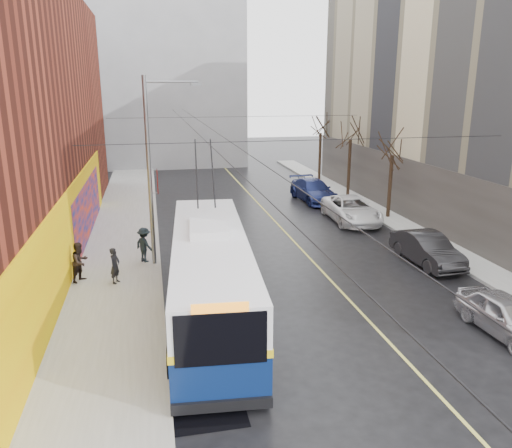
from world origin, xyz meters
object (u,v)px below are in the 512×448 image
(streetlight_pole, at_px, (153,168))
(parked_car_b, at_px, (427,249))
(parked_car_a, at_px, (507,316))
(following_car, at_px, (210,215))
(tree_near, at_px, (393,143))
(tree_far, at_px, (321,124))
(pedestrian_c, at_px, (144,245))
(parked_car_c, at_px, (351,209))
(parked_car_d, at_px, (313,190))
(pedestrian_b, at_px, (80,262))
(pedestrian_a, at_px, (115,266))
(trolleybus, at_px, (211,273))
(tree_mid, at_px, (351,130))

(streetlight_pole, relative_size, parked_car_b, 1.93)
(parked_car_a, height_order, following_car, following_car)
(streetlight_pole, distance_m, tree_near, 16.28)
(tree_far, distance_m, pedestrian_c, 25.52)
(parked_car_c, bearing_deg, following_car, 179.32)
(tree_near, xyz_separation_m, parked_car_a, (-3.20, -15.63, -4.27))
(parked_car_d, height_order, pedestrian_b, pedestrian_b)
(parked_car_a, bearing_deg, pedestrian_b, 150.07)
(pedestrian_a, bearing_deg, parked_car_b, -67.01)
(streetlight_pole, height_order, tree_near, streetlight_pole)
(tree_far, xyz_separation_m, trolleybus, (-13.21, -25.87, -3.45))
(parked_car_b, height_order, parked_car_c, parked_car_c)
(parked_car_c, distance_m, pedestrian_b, 17.52)
(tree_near, height_order, parked_car_b, tree_near)
(parked_car_c, bearing_deg, parked_car_a, -89.80)
(parked_car_a, relative_size, parked_car_c, 0.72)
(parked_car_b, bearing_deg, parked_car_d, 92.52)
(tree_far, xyz_separation_m, parked_car_c, (-2.67, -14.15, -4.35))
(parked_car_a, xyz_separation_m, parked_car_c, (0.53, 15.47, 0.09))
(streetlight_pole, height_order, parked_car_d, streetlight_pole)
(parked_car_a, distance_m, pedestrian_c, 16.02)
(tree_mid, bearing_deg, parked_car_a, -98.05)
(parked_car_c, relative_size, pedestrian_b, 3.21)
(pedestrian_a, xyz_separation_m, pedestrian_c, (1.25, 2.54, 0.07))
(pedestrian_b, bearing_deg, tree_far, -5.22)
(parked_car_a, bearing_deg, following_car, 115.95)
(following_car, xyz_separation_m, pedestrian_b, (-6.71, -7.95, 0.27))
(trolleybus, relative_size, pedestrian_c, 7.49)
(following_car, bearing_deg, parked_car_a, -61.99)
(pedestrian_a, distance_m, pedestrian_b, 1.61)
(pedestrian_a, bearing_deg, streetlight_pole, -16.31)
(tree_mid, xyz_separation_m, parked_car_b, (-2.10, -15.41, -4.49))
(tree_mid, height_order, pedestrian_c, tree_mid)
(parked_car_c, bearing_deg, parked_car_d, 97.05)
(tree_far, xyz_separation_m, pedestrian_b, (-18.50, -21.65, -4.10))
(pedestrian_a, distance_m, pedestrian_c, 2.83)
(tree_mid, xyz_separation_m, following_car, (-11.79, -6.70, -4.48))
(following_car, bearing_deg, parked_car_c, -3.18)
(parked_car_b, distance_m, following_car, 13.03)
(pedestrian_a, bearing_deg, tree_near, -40.43)
(tree_near, relative_size, parked_car_b, 1.37)
(parked_car_b, relative_size, parked_car_c, 0.81)
(pedestrian_b, bearing_deg, pedestrian_a, -74.41)
(tree_mid, distance_m, trolleybus, 23.31)
(trolleybus, bearing_deg, parked_car_a, -16.12)
(tree_near, bearing_deg, pedestrian_a, -154.25)
(parked_car_d, xyz_separation_m, pedestrian_c, (-12.54, -11.68, 0.20))
(tree_far, bearing_deg, pedestrian_c, -128.69)
(parked_car_d, bearing_deg, parked_car_c, -89.47)
(following_car, distance_m, pedestrian_c, 7.15)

